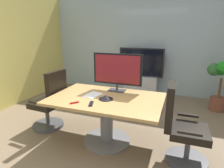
% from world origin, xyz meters
% --- Properties ---
extents(ground_plane, '(7.23, 7.23, 0.00)m').
position_xyz_m(ground_plane, '(0.00, 0.00, 0.00)').
color(ground_plane, '#7A664C').
extents(wall_back_glass_partition, '(5.21, 0.10, 2.75)m').
position_xyz_m(wall_back_glass_partition, '(0.00, 3.11, 1.37)').
color(wall_back_glass_partition, '#9EB2B7').
rests_on(wall_back_glass_partition, ground).
extents(conference_table, '(1.71, 1.11, 0.76)m').
position_xyz_m(conference_table, '(0.15, 0.27, 0.54)').
color(conference_table, '#B2894C').
rests_on(conference_table, ground).
extents(office_chair_left, '(0.61, 0.59, 1.09)m').
position_xyz_m(office_chair_left, '(-0.98, 0.33, 0.46)').
color(office_chair_left, '#4C4C51').
rests_on(office_chair_left, ground).
extents(office_chair_right, '(0.60, 0.57, 1.09)m').
position_xyz_m(office_chair_right, '(1.27, 0.17, 0.46)').
color(office_chair_right, '#4C4C51').
rests_on(office_chair_right, ground).
extents(tv_monitor, '(0.84, 0.18, 0.64)m').
position_xyz_m(tv_monitor, '(0.19, 0.66, 1.11)').
color(tv_monitor, '#333338').
rests_on(tv_monitor, conference_table).
extents(wall_display_unit, '(1.20, 0.36, 1.31)m').
position_xyz_m(wall_display_unit, '(0.17, 2.76, 0.44)').
color(wall_display_unit, '#B7BABC').
rests_on(wall_display_unit, ground).
extents(potted_plant, '(0.60, 0.58, 1.14)m').
position_xyz_m(potted_plant, '(2.02, 2.32, 0.66)').
color(potted_plant, brown).
rests_on(potted_plant, ground).
extents(conference_phone, '(0.22, 0.22, 0.07)m').
position_xyz_m(conference_phone, '(0.17, 0.20, 0.79)').
color(conference_phone, black).
rests_on(conference_phone, conference_table).
extents(remote_control, '(0.10, 0.18, 0.02)m').
position_xyz_m(remote_control, '(0.05, -0.06, 0.76)').
color(remote_control, black).
rests_on(remote_control, conference_table).
extents(whiteboard_marker, '(0.10, 0.11, 0.02)m').
position_xyz_m(whiteboard_marker, '(-0.19, -0.11, 0.77)').
color(whiteboard_marker, red).
rests_on(whiteboard_marker, conference_table).
extents(paper_notepad, '(0.26, 0.33, 0.01)m').
position_xyz_m(paper_notepad, '(-0.10, 0.30, 0.76)').
color(paper_notepad, white).
rests_on(paper_notepad, conference_table).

